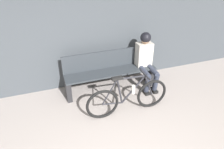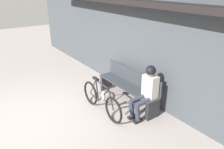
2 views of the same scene
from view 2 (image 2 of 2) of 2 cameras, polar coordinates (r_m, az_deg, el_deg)
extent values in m
plane|color=gray|center=(5.43, -19.45, -11.02)|extent=(24.00, 24.00, 0.00)
cube|color=#3D4247|center=(6.00, 4.61, 10.13)|extent=(12.00, 0.12, 3.20)
cube|color=black|center=(5.69, 2.62, 18.63)|extent=(6.60, 0.44, 0.12)
cube|color=#2D3338|center=(5.65, 3.88, -2.95)|extent=(1.99, 0.42, 0.03)
cube|color=#2D3338|center=(5.67, 5.47, -0.49)|extent=(1.99, 0.03, 0.40)
cube|color=#232326|center=(6.43, -1.47, -1.89)|extent=(0.10, 0.36, 0.45)
cube|color=#232326|center=(5.16, 10.50, -9.01)|extent=(0.10, 0.36, 0.45)
torus|color=black|center=(5.62, -5.63, -4.84)|extent=(0.62, 0.05, 0.62)
torus|color=black|center=(4.89, 0.38, -9.32)|extent=(0.62, 0.05, 0.62)
cylinder|color=#232328|center=(4.99, -2.65, -2.55)|extent=(0.54, 0.03, 0.06)
cylinder|color=#232328|center=(5.08, -2.28, -5.47)|extent=(0.47, 0.03, 0.53)
cylinder|color=#232328|center=(5.27, -3.91, -4.18)|extent=(0.13, 0.03, 0.54)
cylinder|color=#232328|center=(5.49, -4.62, -5.86)|extent=(0.39, 0.03, 0.08)
cylinder|color=#232328|center=(5.41, -4.98, -3.16)|extent=(0.30, 0.02, 0.49)
cylinder|color=#232328|center=(4.84, -0.25, -6.61)|extent=(0.21, 0.03, 0.46)
cube|color=black|center=(5.19, -4.28, -1.09)|extent=(0.20, 0.07, 0.05)
cylinder|color=#232328|center=(4.79, -0.88, -3.63)|extent=(0.03, 0.40, 0.03)
cylinder|color=beige|center=(5.08, -2.28, -5.47)|extent=(0.07, 0.07, 0.17)
cylinder|color=#2D3342|center=(5.06, 6.85, -6.25)|extent=(0.11, 0.44, 0.13)
cylinder|color=#2D3342|center=(5.05, 5.12, -8.95)|extent=(0.11, 0.17, 0.42)
cube|color=black|center=(5.19, 5.29, -10.98)|extent=(0.10, 0.22, 0.06)
cylinder|color=#2D3342|center=(4.93, 8.40, -7.14)|extent=(0.11, 0.44, 0.13)
cylinder|color=#2D3342|center=(4.93, 6.64, -9.92)|extent=(0.11, 0.17, 0.42)
cube|color=black|center=(5.07, 6.78, -11.98)|extent=(0.10, 0.22, 0.06)
cube|color=#B7B2A8|center=(5.03, 9.95, -3.09)|extent=(0.34, 0.22, 0.53)
sphere|color=#9E7556|center=(4.87, 10.07, 0.70)|extent=(0.20, 0.20, 0.20)
sphere|color=black|center=(4.86, 10.09, 1.03)|extent=(0.23, 0.23, 0.23)
camera|label=1|loc=(5.26, -43.88, 15.59)|focal=35.00mm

